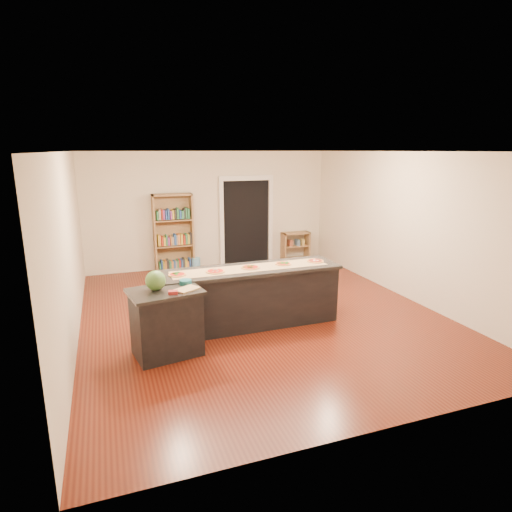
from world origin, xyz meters
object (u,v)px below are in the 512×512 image
object	(u,v)px
bookshelf	(174,233)
low_shelf	(295,246)
kitchen_island	(250,296)
watermelon	(156,281)
waste_bin	(196,264)
side_counter	(166,322)

from	to	relation	value
bookshelf	low_shelf	size ratio (longest dim) A/B	2.51
kitchen_island	bookshelf	distance (m)	3.79
kitchen_island	watermelon	xyz separation A→B (m)	(-1.56, -0.58, 0.60)
low_shelf	watermelon	world-z (taller)	watermelon
kitchen_island	watermelon	world-z (taller)	watermelon
waste_bin	watermelon	bearing A→B (deg)	-108.61
side_counter	watermelon	size ratio (longest dim) A/B	3.47
side_counter	low_shelf	size ratio (longest dim) A/B	1.32
kitchen_island	side_counter	distance (m)	1.57
kitchen_island	low_shelf	bearing A→B (deg)	55.32
side_counter	waste_bin	xyz separation A→B (m)	(1.29, 4.20, -0.33)
side_counter	low_shelf	bearing A→B (deg)	37.41
bookshelf	side_counter	bearing A→B (deg)	-100.56
side_counter	low_shelf	world-z (taller)	side_counter
bookshelf	waste_bin	distance (m)	0.92
bookshelf	low_shelf	distance (m)	3.22
kitchen_island	watermelon	bearing A→B (deg)	-160.09
waste_bin	side_counter	bearing A→B (deg)	-107.10
bookshelf	low_shelf	xyz separation A→B (m)	(3.17, 0.01, -0.55)
waste_bin	watermelon	xyz separation A→B (m)	(-1.41, -4.17, 0.94)
kitchen_island	waste_bin	bearing A→B (deg)	92.04
bookshelf	watermelon	xyz separation A→B (m)	(-0.92, -4.29, 0.17)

